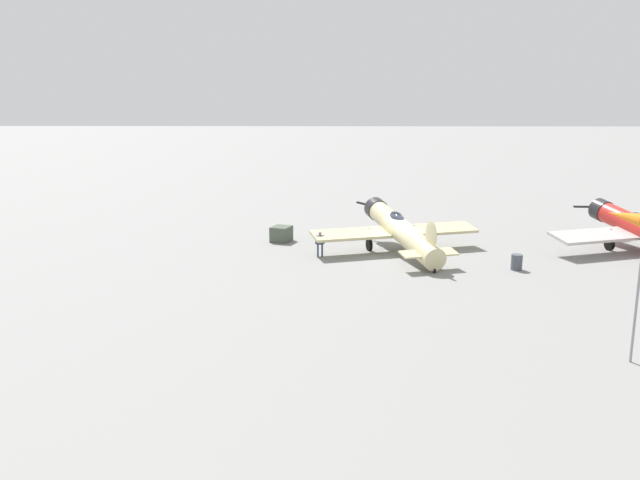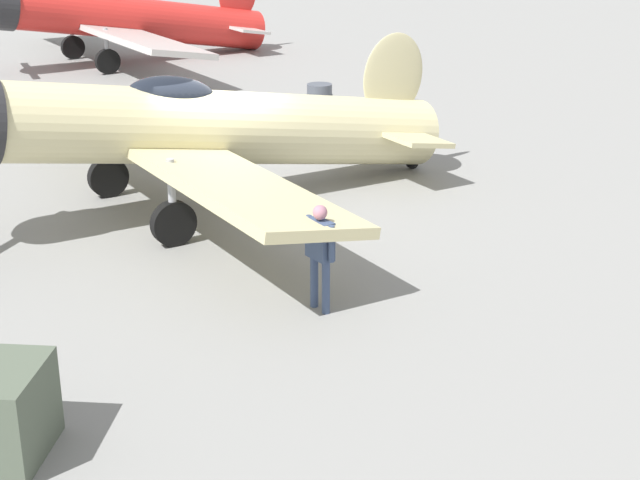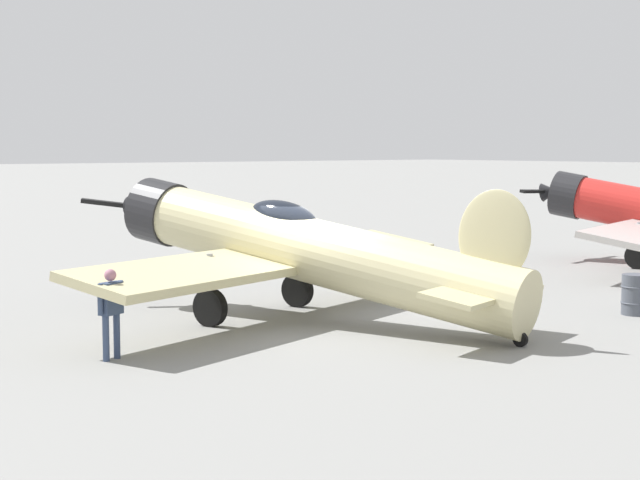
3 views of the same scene
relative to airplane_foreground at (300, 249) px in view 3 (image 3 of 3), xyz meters
name	(u,v)px [view 3 (image 3 of 3)]	position (x,y,z in m)	size (l,w,h in m)	color
ground_plane	(320,323)	(0.16, -0.49, -1.57)	(400.00, 400.00, 0.00)	gray
airplane_foreground	(300,249)	(0.00, 0.00, 0.00)	(11.24, 10.73, 3.08)	beige
ground_crew_mechanic	(111,305)	(-5.08, -1.14, -0.58)	(0.59, 0.37, 1.63)	#384766
fuel_drum	(636,295)	(6.48, -4.00, -1.11)	(0.69, 0.69, 0.92)	#474C56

